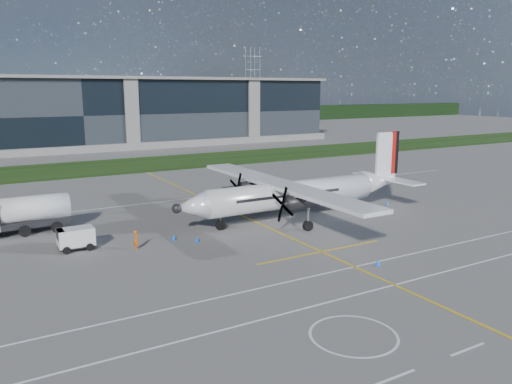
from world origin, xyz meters
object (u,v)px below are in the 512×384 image
object	(u,v)px
turboprop_aircraft	(300,178)
safety_cone_stbdwing	(219,193)
fuel_tanker_truck	(13,216)
ground_crew_person	(136,239)
safety_cone_nose_port	(197,239)
safety_cone_portwing	(378,262)
safety_cone_fwd	(174,237)
baggage_tug	(76,239)
safety_cone_tail	(387,203)
pylon_east	(253,84)

from	to	relation	value
turboprop_aircraft	safety_cone_stbdwing	xyz separation A→B (m)	(-2.14, 14.16, -3.89)
fuel_tanker_truck	ground_crew_person	distance (m)	12.82
turboprop_aircraft	safety_cone_nose_port	distance (m)	13.02
safety_cone_nose_port	safety_cone_portwing	size ratio (longest dim) A/B	1.00
fuel_tanker_truck	safety_cone_portwing	world-z (taller)	fuel_tanker_truck
safety_cone_portwing	safety_cone_fwd	bearing A→B (deg)	128.31
baggage_tug	safety_cone_fwd	bearing A→B (deg)	-10.11
safety_cone_fwd	safety_cone_stbdwing	world-z (taller)	same
safety_cone_tail	safety_cone_stbdwing	distance (m)	20.13
safety_cone_tail	safety_cone_fwd	bearing A→B (deg)	-178.98
safety_cone_tail	safety_cone_fwd	size ratio (longest dim) A/B	1.00
baggage_tug	safety_cone_stbdwing	bearing A→B (deg)	34.80
pylon_east	safety_cone_tail	xyz separation A→B (m)	(-65.50, -146.49, -14.75)
safety_cone_stbdwing	fuel_tanker_truck	bearing A→B (deg)	-165.31
baggage_tug	safety_cone_stbdwing	xyz separation A→B (m)	(19.45, 13.51, -0.65)
pylon_east	safety_cone_portwing	world-z (taller)	pylon_east
fuel_tanker_truck	pylon_east	bearing A→B (deg)	53.30
baggage_tug	safety_cone_tail	world-z (taller)	baggage_tug
fuel_tanker_truck	safety_cone_fwd	xyz separation A→B (m)	(11.90, -8.75, -1.44)
pylon_east	safety_cone_nose_port	distance (m)	174.03
safety_cone_tail	safety_cone_portwing	bearing A→B (deg)	-136.34
safety_cone_nose_port	turboprop_aircraft	bearing A→B (deg)	10.52
pylon_east	baggage_tug	xyz separation A→B (m)	(-98.96, -145.55, -14.10)
baggage_tug	ground_crew_person	xyz separation A→B (m)	(4.25, -2.39, 0.02)
turboprop_aircraft	safety_cone_tail	world-z (taller)	turboprop_aircraft
turboprop_aircraft	safety_cone_portwing	size ratio (longest dim) A/B	55.19
ground_crew_person	safety_cone_nose_port	xyz separation A→B (m)	(5.12, -0.53, -0.67)
safety_cone_tail	safety_cone_nose_port	bearing A→B (deg)	-175.32
safety_cone_tail	ground_crew_person	bearing A→B (deg)	-177.17
ground_crew_person	safety_cone_tail	size ratio (longest dim) A/B	3.67
safety_cone_fwd	safety_cone_stbdwing	size ratio (longest dim) A/B	1.00
turboprop_aircraft	ground_crew_person	distance (m)	17.72
turboprop_aircraft	safety_cone_tail	distance (m)	12.50
pylon_east	safety_cone_portwing	bearing A→B (deg)	-116.56
ground_crew_person	safety_cone_tail	xyz separation A→B (m)	(29.22, 1.45, -0.67)
pylon_east	safety_cone_stbdwing	xyz separation A→B (m)	(-79.52, -132.04, -14.75)
safety_cone_fwd	safety_cone_stbdwing	bearing A→B (deg)	52.13
turboprop_aircraft	safety_cone_portwing	world-z (taller)	turboprop_aircraft
fuel_tanker_truck	safety_cone_fwd	distance (m)	14.84
pylon_east	turboprop_aircraft	size ratio (longest dim) A/B	1.09
pylon_east	safety_cone_nose_port	xyz separation A→B (m)	(-89.60, -148.47, -14.75)
turboprop_aircraft	safety_cone_stbdwing	world-z (taller)	turboprop_aircraft
pylon_east	safety_cone_stbdwing	bearing A→B (deg)	-121.06
baggage_tug	safety_cone_stbdwing	world-z (taller)	baggage_tug
turboprop_aircraft	safety_cone_fwd	distance (m)	14.29
fuel_tanker_truck	safety_cone_nose_port	size ratio (longest dim) A/B	17.98
safety_cone_portwing	pylon_east	bearing A→B (deg)	63.44
safety_cone_nose_port	safety_cone_fwd	bearing A→B (deg)	135.00
pylon_east	fuel_tanker_truck	size ratio (longest dim) A/B	3.34
pylon_east	safety_cone_stbdwing	distance (m)	154.84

